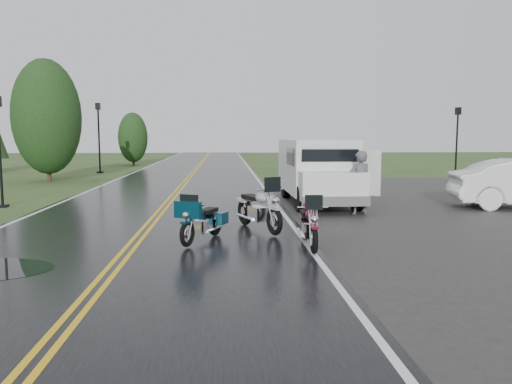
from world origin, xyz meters
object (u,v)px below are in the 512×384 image
at_px(lamp_post_far_left, 99,138).
at_px(lamp_post_far_right, 457,145).
at_px(motorcycle_teal, 187,224).
at_px(lamp_post_near_left, 0,151).
at_px(motorcycle_red, 314,228).
at_px(van_white, 301,176).
at_px(person_at_van, 360,184).
at_px(motorcycle_silver, 274,210).

bearing_deg(lamp_post_far_left, lamp_post_far_right, -22.29).
bearing_deg(motorcycle_teal, lamp_post_near_left, 159.17).
height_order(motorcycle_red, lamp_post_far_left, lamp_post_far_left).
distance_m(motorcycle_red, van_white, 5.77).
height_order(lamp_post_far_left, lamp_post_far_right, lamp_post_far_left).
bearing_deg(lamp_post_far_right, motorcycle_red, -123.71).
xyz_separation_m(lamp_post_far_left, lamp_post_far_right, (19.77, -8.10, -0.33)).
distance_m(motorcycle_teal, lamp_post_near_left, 9.58).
xyz_separation_m(person_at_van, lamp_post_far_right, (7.67, 9.87, 0.96)).
distance_m(motorcycle_silver, person_at_van, 4.33).
bearing_deg(motorcycle_red, lamp_post_far_right, 58.29).
distance_m(motorcycle_teal, lamp_post_far_right, 18.96).
bearing_deg(motorcycle_red, van_white, 85.84).
bearing_deg(motorcycle_silver, person_at_van, 25.50).
xyz_separation_m(motorcycle_silver, lamp_post_far_left, (-9.19, 21.17, 1.58)).
relative_size(motorcycle_red, lamp_post_near_left, 0.52).
xyz_separation_m(lamp_post_near_left, lamp_post_far_left, (-0.53, 15.53, 0.38)).
distance_m(motorcycle_teal, motorcycle_silver, 2.25).
xyz_separation_m(person_at_van, lamp_post_near_left, (-11.57, 2.45, 0.91)).
height_order(motorcycle_silver, lamp_post_far_left, lamp_post_far_left).
bearing_deg(van_white, lamp_post_near_left, 169.05).
relative_size(motorcycle_teal, lamp_post_far_right, 0.49).
distance_m(person_at_van, lamp_post_far_left, 21.71).
bearing_deg(lamp_post_far_right, person_at_van, -127.84).
distance_m(motorcycle_red, lamp_post_far_left, 25.10).
distance_m(van_white, lamp_post_far_right, 13.17).
bearing_deg(lamp_post_far_left, person_at_van, -56.07).
height_order(motorcycle_red, lamp_post_near_left, lamp_post_near_left).
bearing_deg(lamp_post_near_left, motorcycle_red, -39.06).
relative_size(motorcycle_silver, lamp_post_far_right, 0.60).
xyz_separation_m(motorcycle_teal, lamp_post_near_left, (-6.70, 6.73, 1.32)).
distance_m(motorcycle_teal, lamp_post_far_left, 23.46).
xyz_separation_m(motorcycle_teal, motorcycle_silver, (1.97, 1.08, 0.12)).
bearing_deg(motorcycle_silver, motorcycle_teal, -173.40).
height_order(lamp_post_near_left, lamp_post_far_right, lamp_post_far_right).
distance_m(motorcycle_teal, van_white, 5.89).
bearing_deg(motorcycle_silver, lamp_post_near_left, 124.66).
xyz_separation_m(motorcycle_teal, lamp_post_far_left, (-7.22, 22.26, 1.70)).
distance_m(motorcycle_silver, lamp_post_near_left, 10.41).
distance_m(van_white, lamp_post_near_left, 10.07).
height_order(motorcycle_teal, lamp_post_near_left, lamp_post_near_left).
relative_size(motorcycle_teal, person_at_van, 0.98).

